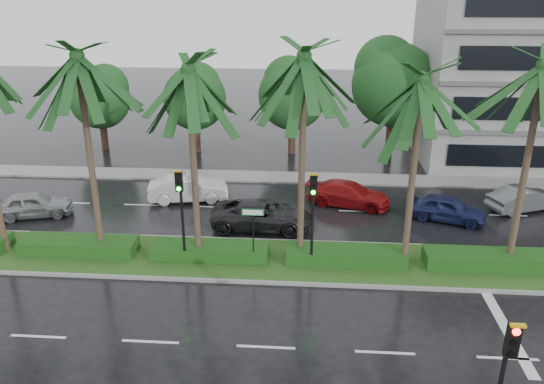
# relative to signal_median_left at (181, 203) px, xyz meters

# --- Properties ---
(ground) EXTENTS (120.00, 120.00, 0.00)m
(ground) POSITION_rel_signal_median_left_xyz_m (4.00, -0.30, -3.00)
(ground) COLOR black
(ground) RESTS_ON ground
(far_sidewalk) EXTENTS (40.00, 2.00, 0.12)m
(far_sidewalk) POSITION_rel_signal_median_left_xyz_m (4.00, 11.70, -2.94)
(far_sidewalk) COLOR slate
(far_sidewalk) RESTS_ON ground
(median) EXTENTS (36.00, 4.00, 0.15)m
(median) POSITION_rel_signal_median_left_xyz_m (4.00, 0.70, -2.92)
(median) COLOR gray
(median) RESTS_ON ground
(hedge) EXTENTS (35.20, 1.40, 0.60)m
(hedge) POSITION_rel_signal_median_left_xyz_m (4.00, 0.70, -2.55)
(hedge) COLOR #144112
(hedge) RESTS_ON median
(lane_markings) EXTENTS (34.00, 13.06, 0.01)m
(lane_markings) POSITION_rel_signal_median_left_xyz_m (7.04, -0.73, -2.99)
(lane_markings) COLOR silver
(lane_markings) RESTS_ON ground
(palm_row) EXTENTS (26.30, 4.20, 9.93)m
(palm_row) POSITION_rel_signal_median_left_xyz_m (2.75, 0.72, 5.06)
(palm_row) COLOR #413125
(palm_row) RESTS_ON median
(signal_median_left) EXTENTS (0.34, 0.42, 4.36)m
(signal_median_left) POSITION_rel_signal_median_left_xyz_m (0.00, 0.00, 0.00)
(signal_median_left) COLOR black
(signal_median_left) RESTS_ON median
(signal_median_right) EXTENTS (0.34, 0.42, 4.36)m
(signal_median_right) POSITION_rel_signal_median_left_xyz_m (5.50, 0.00, 0.00)
(signal_median_right) COLOR black
(signal_median_right) RESTS_ON median
(street_sign) EXTENTS (0.95, 0.09, 2.60)m
(street_sign) POSITION_rel_signal_median_left_xyz_m (3.00, 0.18, -0.87)
(street_sign) COLOR black
(street_sign) RESTS_ON median
(bg_trees) EXTENTS (32.77, 5.81, 8.40)m
(bg_trees) POSITION_rel_signal_median_left_xyz_m (6.46, 17.29, 1.75)
(bg_trees) COLOR #342218
(bg_trees) RESTS_ON ground
(building) EXTENTS (16.00, 10.00, 12.00)m
(building) POSITION_rel_signal_median_left_xyz_m (21.00, 17.70, 3.00)
(building) COLOR gray
(building) RESTS_ON ground
(car_silver) EXTENTS (2.63, 4.21, 1.34)m
(car_silver) POSITION_rel_signal_median_left_xyz_m (-9.21, 4.77, -2.33)
(car_silver) COLOR gray
(car_silver) RESTS_ON ground
(car_white) EXTENTS (2.37, 4.67, 1.47)m
(car_white) POSITION_rel_signal_median_left_xyz_m (-1.50, 7.56, -2.26)
(car_white) COLOR silver
(car_white) RESTS_ON ground
(car_darkgrey) EXTENTS (2.40, 5.11, 1.41)m
(car_darkgrey) POSITION_rel_signal_median_left_xyz_m (3.00, 4.22, -2.29)
(car_darkgrey) COLOR #232326
(car_darkgrey) RESTS_ON ground
(car_red) EXTENTS (3.04, 4.92, 1.33)m
(car_red) POSITION_rel_signal_median_left_xyz_m (7.55, 7.56, -2.33)
(car_red) COLOR maroon
(car_red) RESTS_ON ground
(car_blue) EXTENTS (2.83, 4.27, 1.35)m
(car_blue) POSITION_rel_signal_median_left_xyz_m (12.50, 5.83, -2.32)
(car_blue) COLOR #1A214F
(car_blue) RESTS_ON ground
(car_grey) EXTENTS (2.86, 4.26, 1.33)m
(car_grey) POSITION_rel_signal_median_left_xyz_m (17.00, 7.53, -2.33)
(car_grey) COLOR #56585B
(car_grey) RESTS_ON ground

